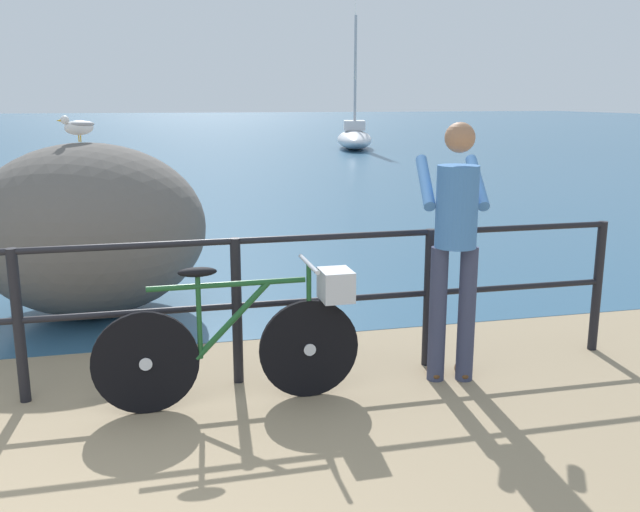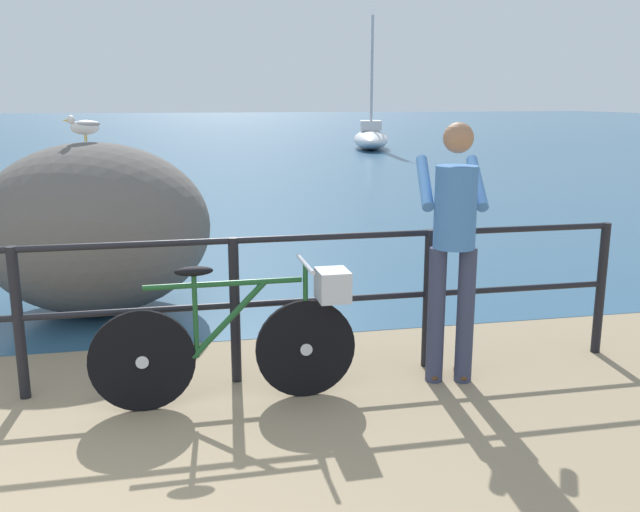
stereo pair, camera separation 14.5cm
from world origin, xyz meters
name	(u,v)px [view 1 (the left image)]	position (x,y,z in m)	size (l,w,h in m)	color
ground_plane	(124,164)	(0.00, 20.00, -0.05)	(120.00, 120.00, 0.10)	#937F60
sea_surface	(139,126)	(0.00, 48.01, 0.00)	(120.00, 90.00, 0.01)	#2D5675
promenade_railing	(17,308)	(0.00, 2.18, 0.64)	(8.42, 0.07, 1.02)	black
bicycle	(252,334)	(1.45, 1.83, 0.46)	(1.70, 0.48, 0.92)	black
person_at_railing	(455,240)	(2.84, 1.90, 0.99)	(0.55, 0.67, 1.78)	#333851
breakwater_boulder_main	(90,230)	(0.30, 4.10, 0.77)	(2.07, 1.76, 1.55)	#605B56
seagull	(78,126)	(0.26, 4.17, 1.69)	(0.33, 0.22, 0.23)	gold
sailboat	(354,130)	(8.50, 23.89, 0.71)	(2.34, 4.58, 6.16)	white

